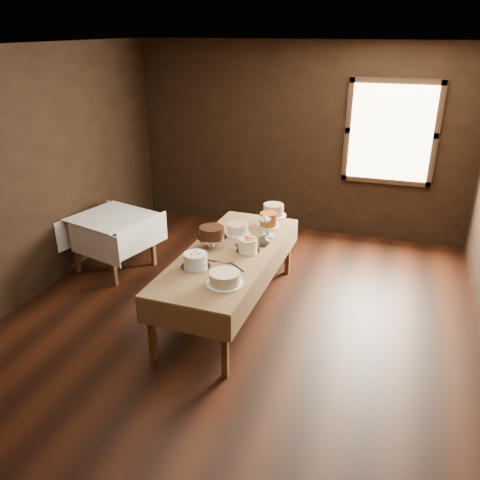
% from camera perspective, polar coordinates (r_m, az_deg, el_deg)
% --- Properties ---
extents(floor, '(5.00, 6.00, 0.01)m').
position_cam_1_polar(floor, '(5.31, -0.68, -10.28)').
color(floor, black).
rests_on(floor, ground).
extents(ceiling, '(5.00, 6.00, 0.01)m').
position_cam_1_polar(ceiling, '(4.40, -0.87, 21.55)').
color(ceiling, beige).
rests_on(ceiling, wall_back).
extents(wall_back, '(5.00, 0.02, 2.80)m').
position_cam_1_polar(wall_back, '(7.47, 6.82, 11.43)').
color(wall_back, black).
rests_on(wall_back, ground).
extents(wall_front, '(5.00, 0.02, 2.80)m').
position_cam_1_polar(wall_front, '(2.41, -25.92, -19.56)').
color(wall_front, black).
rests_on(wall_front, ground).
extents(wall_left, '(0.02, 6.00, 2.80)m').
position_cam_1_polar(wall_left, '(5.93, -24.42, 6.27)').
color(wall_left, black).
rests_on(wall_left, ground).
extents(window, '(1.10, 0.05, 1.30)m').
position_cam_1_polar(window, '(7.23, 17.14, 11.79)').
color(window, '#FFEABF').
rests_on(window, wall_back).
extents(display_table, '(1.00, 2.38, 0.73)m').
position_cam_1_polar(display_table, '(5.30, -1.20, -1.89)').
color(display_table, '#4C321A').
rests_on(display_table, ground).
extents(side_table, '(1.08, 1.08, 0.74)m').
position_cam_1_polar(side_table, '(6.49, -14.67, 2.00)').
color(side_table, '#4C321A').
rests_on(side_table, ground).
extents(cake_speckled, '(0.31, 0.31, 0.27)m').
position_cam_1_polar(cake_speckled, '(5.98, 3.90, 2.90)').
color(cake_speckled, white).
rests_on(cake_speckled, display_table).
extents(cake_lattice, '(0.30, 0.30, 0.11)m').
position_cam_1_polar(cake_lattice, '(5.71, -0.27, 1.22)').
color(cake_lattice, white).
rests_on(cake_lattice, display_table).
extents(cake_caramel, '(0.26, 0.26, 0.30)m').
position_cam_1_polar(cake_caramel, '(5.62, 3.31, 1.63)').
color(cake_caramel, white).
rests_on(cake_caramel, display_table).
extents(cake_chocolate, '(0.33, 0.33, 0.24)m').
position_cam_1_polar(cake_chocolate, '(5.38, -3.29, 0.33)').
color(cake_chocolate, silver).
rests_on(cake_chocolate, display_table).
extents(cake_flowers, '(0.28, 0.28, 0.15)m').
position_cam_1_polar(cake_flowers, '(5.25, 0.93, -0.67)').
color(cake_flowers, silver).
rests_on(cake_flowers, display_table).
extents(cake_swirl, '(0.33, 0.33, 0.15)m').
position_cam_1_polar(cake_swirl, '(4.93, -5.21, -2.42)').
color(cake_swirl, silver).
rests_on(cake_swirl, display_table).
extents(cake_cream, '(0.39, 0.39, 0.12)m').
position_cam_1_polar(cake_cream, '(4.61, -1.80, -4.51)').
color(cake_cream, white).
rests_on(cake_cream, display_table).
extents(cake_server_a, '(0.24, 0.03, 0.01)m').
position_cam_1_polar(cake_server_a, '(5.04, -2.00, -2.63)').
color(cake_server_a, silver).
rests_on(cake_server_a, display_table).
extents(cake_server_b, '(0.20, 0.17, 0.01)m').
position_cam_1_polar(cake_server_b, '(4.90, -0.04, -3.39)').
color(cake_server_b, silver).
rests_on(cake_server_b, display_table).
extents(cake_server_c, '(0.12, 0.23, 0.01)m').
position_cam_1_polar(cake_server_c, '(5.54, -0.51, -0.08)').
color(cake_server_c, silver).
rests_on(cake_server_c, display_table).
extents(cake_server_d, '(0.17, 0.20, 0.01)m').
position_cam_1_polar(cake_server_d, '(5.40, 2.27, -0.77)').
color(cake_server_d, silver).
rests_on(cake_server_d, display_table).
extents(cake_server_e, '(0.19, 0.18, 0.01)m').
position_cam_1_polar(cake_server_e, '(5.20, -4.67, -1.80)').
color(cake_server_e, silver).
rests_on(cake_server_e, display_table).
extents(flower_vase, '(0.17, 0.17, 0.13)m').
position_cam_1_polar(flower_vase, '(5.41, 2.81, -0.02)').
color(flower_vase, '#2D2823').
rests_on(flower_vase, display_table).
extents(flower_bouquet, '(0.14, 0.14, 0.20)m').
position_cam_1_polar(flower_bouquet, '(5.34, 2.84, 1.78)').
color(flower_bouquet, white).
rests_on(flower_bouquet, flower_vase).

